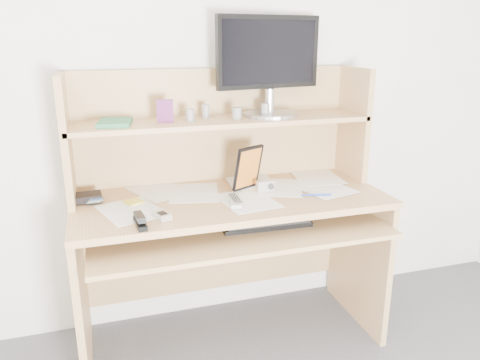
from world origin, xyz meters
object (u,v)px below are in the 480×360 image
object	(u,v)px
desk	(227,202)
tv_remote	(235,201)
game_case	(248,168)
monitor	(269,63)
keyboard	(265,223)

from	to	relation	value
desk	tv_remote	world-z (taller)	desk
game_case	monitor	size ratio (longest dim) A/B	0.40
desk	game_case	world-z (taller)	desk
desk	tv_remote	bearing A→B (deg)	-93.21
tv_remote	monitor	xyz separation A→B (m)	(0.25, 0.28, 0.56)
tv_remote	monitor	distance (m)	0.67
game_case	desk	bearing A→B (deg)	141.27
monitor	tv_remote	bearing A→B (deg)	-141.39
tv_remote	monitor	bearing A→B (deg)	60.08
tv_remote	game_case	size ratio (longest dim) A/B	0.78
desk	tv_remote	xyz separation A→B (m)	(-0.01, -0.18, 0.07)
desk	game_case	size ratio (longest dim) A/B	6.69
keyboard	monitor	world-z (taller)	monitor
game_case	keyboard	bearing A→B (deg)	-112.74
tv_remote	keyboard	bearing A→B (deg)	-7.13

